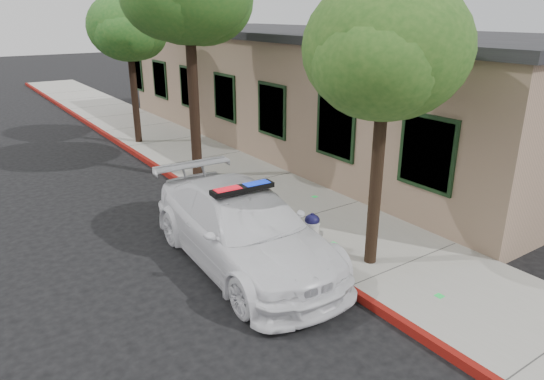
{
  "coord_description": "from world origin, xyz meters",
  "views": [
    {
      "loc": [
        -5.52,
        -5.59,
        4.86
      ],
      "look_at": [
        0.25,
        2.75,
        1.16
      ],
      "focal_mm": 32.31,
      "sensor_mm": 36.0,
      "label": 1
    }
  ],
  "objects_px": {
    "fire_hydrant": "(312,233)",
    "street_tree_far": "(130,30)",
    "street_tree_near": "(386,56)",
    "police_car": "(243,228)",
    "clapboard_building": "(318,88)"
  },
  "relations": [
    {
      "from": "fire_hydrant",
      "to": "street_tree_far",
      "type": "distance_m",
      "value": 11.59
    },
    {
      "from": "street_tree_near",
      "to": "street_tree_far",
      "type": "height_order",
      "value": "street_tree_far"
    },
    {
      "from": "police_car",
      "to": "fire_hydrant",
      "type": "height_order",
      "value": "police_car"
    },
    {
      "from": "fire_hydrant",
      "to": "street_tree_near",
      "type": "distance_m",
      "value": 3.77
    },
    {
      "from": "street_tree_near",
      "to": "clapboard_building",
      "type": "bearing_deg",
      "value": 56.66
    },
    {
      "from": "clapboard_building",
      "to": "police_car",
      "type": "distance_m",
      "value": 10.35
    },
    {
      "from": "street_tree_near",
      "to": "fire_hydrant",
      "type": "bearing_deg",
      "value": 126.41
    },
    {
      "from": "police_car",
      "to": "clapboard_building",
      "type": "bearing_deg",
      "value": 45.06
    },
    {
      "from": "police_car",
      "to": "street_tree_far",
      "type": "xyz_separation_m",
      "value": [
        1.64,
        10.34,
        3.45
      ]
    },
    {
      "from": "street_tree_near",
      "to": "street_tree_far",
      "type": "bearing_deg",
      "value": 91.6
    },
    {
      "from": "clapboard_building",
      "to": "police_car",
      "type": "relative_size",
      "value": 3.81
    },
    {
      "from": "clapboard_building",
      "to": "street_tree_near",
      "type": "bearing_deg",
      "value": -123.34
    },
    {
      "from": "clapboard_building",
      "to": "street_tree_near",
      "type": "xyz_separation_m",
      "value": [
        -5.62,
        -8.54,
        2.02
      ]
    },
    {
      "from": "fire_hydrant",
      "to": "street_tree_far",
      "type": "bearing_deg",
      "value": 96.31
    },
    {
      "from": "street_tree_far",
      "to": "clapboard_building",
      "type": "bearing_deg",
      "value": -30.04
    }
  ]
}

